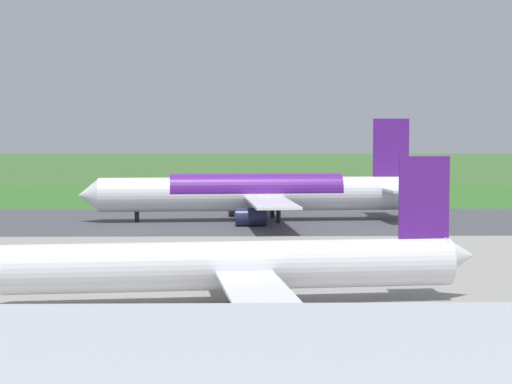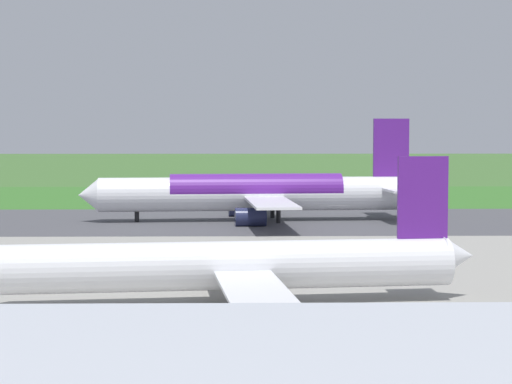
% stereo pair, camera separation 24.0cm
% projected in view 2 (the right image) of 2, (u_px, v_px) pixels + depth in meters
% --- Properties ---
extents(ground_plane, '(800.00, 800.00, 0.00)m').
position_uv_depth(ground_plane, '(337.00, 221.00, 138.80)').
color(ground_plane, '#3D662D').
extents(runway_asphalt, '(600.00, 40.66, 0.06)m').
position_uv_depth(runway_asphalt, '(337.00, 221.00, 138.80)').
color(runway_asphalt, '#47474C').
rests_on(runway_asphalt, ground).
extents(apron_concrete, '(440.00, 110.00, 0.05)m').
position_uv_depth(apron_concrete, '(445.00, 321.00, 65.84)').
color(apron_concrete, gray).
rests_on(apron_concrete, ground).
extents(grass_verge_foreground, '(600.00, 80.00, 0.04)m').
position_uv_depth(grass_verge_foreground, '(313.00, 199.00, 182.74)').
color(grass_verge_foreground, '#346B27').
rests_on(grass_verge_foreground, ground).
extents(airliner_main, '(54.15, 44.33, 15.88)m').
position_uv_depth(airliner_main, '(258.00, 193.00, 138.31)').
color(airliner_main, white).
rests_on(airliner_main, ground).
extents(airliner_parked_mid, '(40.65, 33.33, 11.86)m').
position_uv_depth(airliner_parked_mid, '(233.00, 264.00, 72.10)').
color(airliner_parked_mid, white).
rests_on(airliner_parked_mid, ground).
extents(no_stopping_sign, '(0.60, 0.10, 2.26)m').
position_uv_depth(no_stopping_sign, '(387.00, 193.00, 180.33)').
color(no_stopping_sign, slate).
rests_on(no_stopping_sign, ground).
extents(traffic_cone_orange, '(0.40, 0.40, 0.55)m').
position_uv_depth(traffic_cone_orange, '(357.00, 197.00, 185.31)').
color(traffic_cone_orange, orange).
rests_on(traffic_cone_orange, ground).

